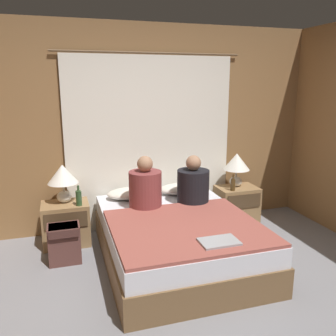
# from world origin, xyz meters

# --- Properties ---
(ground_plane) EXTENTS (16.00, 16.00, 0.00)m
(ground_plane) POSITION_xyz_m (0.00, 0.00, 0.00)
(ground_plane) COLOR gray
(wall_back) EXTENTS (4.32, 0.06, 2.50)m
(wall_back) POSITION_xyz_m (0.00, 2.01, 1.25)
(wall_back) COLOR olive
(wall_back) RESTS_ON ground_plane
(curtain_panel) EXTENTS (2.28, 0.02, 2.16)m
(curtain_panel) POSITION_xyz_m (0.00, 1.95, 1.08)
(curtain_panel) COLOR white
(curtain_panel) RESTS_ON ground_plane
(bed) EXTENTS (1.46, 1.93, 0.47)m
(bed) POSITION_xyz_m (0.00, 0.93, 0.23)
(bed) COLOR brown
(bed) RESTS_ON ground_plane
(nightstand_left) EXTENTS (0.52, 0.39, 0.49)m
(nightstand_left) POSITION_xyz_m (-1.08, 1.67, 0.24)
(nightstand_left) COLOR #937047
(nightstand_left) RESTS_ON ground_plane
(nightstand_right) EXTENTS (0.52, 0.39, 0.49)m
(nightstand_right) POSITION_xyz_m (1.08, 1.67, 0.24)
(nightstand_right) COLOR #937047
(nightstand_right) RESTS_ON ground_plane
(lamp_left) EXTENTS (0.34, 0.34, 0.44)m
(lamp_left) POSITION_xyz_m (-1.08, 1.72, 0.78)
(lamp_left) COLOR silver
(lamp_left) RESTS_ON nightstand_left
(lamp_right) EXTENTS (0.34, 0.34, 0.44)m
(lamp_right) POSITION_xyz_m (1.08, 1.72, 0.78)
(lamp_right) COLOR silver
(lamp_right) RESTS_ON nightstand_right
(pillow_left) EXTENTS (0.56, 0.35, 0.12)m
(pillow_left) POSITION_xyz_m (-0.32, 1.68, 0.53)
(pillow_left) COLOR silver
(pillow_left) RESTS_ON bed
(pillow_right) EXTENTS (0.56, 0.35, 0.12)m
(pillow_right) POSITION_xyz_m (0.32, 1.68, 0.53)
(pillow_right) COLOR silver
(pillow_right) RESTS_ON bed
(blanket_on_bed) EXTENTS (1.40, 1.26, 0.03)m
(blanket_on_bed) POSITION_xyz_m (0.00, 0.63, 0.49)
(blanket_on_bed) COLOR #994C42
(blanket_on_bed) RESTS_ON bed
(person_left_in_bed) EXTENTS (0.35, 0.35, 0.58)m
(person_left_in_bed) POSITION_xyz_m (-0.23, 1.30, 0.70)
(person_left_in_bed) COLOR brown
(person_left_in_bed) RESTS_ON bed
(person_right_in_bed) EXTENTS (0.36, 0.36, 0.55)m
(person_right_in_bed) POSITION_xyz_m (0.32, 1.30, 0.69)
(person_right_in_bed) COLOR black
(person_right_in_bed) RESTS_ON bed
(beer_bottle_on_left_stand) EXTENTS (0.06, 0.06, 0.23)m
(beer_bottle_on_left_stand) POSITION_xyz_m (-0.93, 1.55, 0.58)
(beer_bottle_on_left_stand) COLOR #2D4C28
(beer_bottle_on_left_stand) RESTS_ON nightstand_left
(beer_bottle_on_right_stand) EXTENTS (0.06, 0.06, 0.21)m
(beer_bottle_on_right_stand) POSITION_xyz_m (0.95, 1.55, 0.57)
(beer_bottle_on_right_stand) COLOR #513819
(beer_bottle_on_right_stand) RESTS_ON nightstand_right
(laptop_on_bed) EXTENTS (0.33, 0.22, 0.02)m
(laptop_on_bed) POSITION_xyz_m (0.14, 0.21, 0.51)
(laptop_on_bed) COLOR #9EA0A5
(laptop_on_bed) RESTS_ON blanket_on_bed
(backpack_on_floor) EXTENTS (0.32, 0.26, 0.40)m
(backpack_on_floor) POSITION_xyz_m (-1.11, 1.23, 0.23)
(backpack_on_floor) COLOR brown
(backpack_on_floor) RESTS_ON ground_plane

